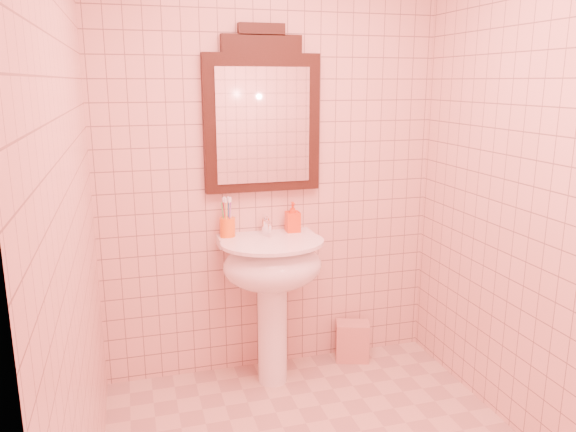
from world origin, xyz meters
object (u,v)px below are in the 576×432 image
object	(u,v)px
mirror	(262,116)
toothbrush_cup	(227,227)
towel	(352,341)
pedestal_sink	(272,275)
soap_dispenser	(293,217)

from	to	relation	value
mirror	toothbrush_cup	bearing A→B (deg)	-167.56
towel	pedestal_sink	bearing A→B (deg)	-167.80
toothbrush_cup	soap_dispenser	bearing A→B (deg)	0.01
toothbrush_cup	towel	distance (m)	1.11
mirror	toothbrush_cup	xyz separation A→B (m)	(-0.22, -0.05, -0.61)
pedestal_sink	soap_dispenser	world-z (taller)	soap_dispenser
toothbrush_cup	towel	world-z (taller)	toothbrush_cup
mirror	soap_dispenser	distance (m)	0.61
toothbrush_cup	pedestal_sink	bearing A→B (deg)	-34.37
soap_dispenser	pedestal_sink	bearing A→B (deg)	-135.31
toothbrush_cup	soap_dispenser	size ratio (longest dim) A/B	1.15
pedestal_sink	mirror	bearing A→B (deg)	90.00
soap_dispenser	mirror	bearing A→B (deg)	165.31
mirror	soap_dispenser	size ratio (longest dim) A/B	5.21
soap_dispenser	towel	bearing A→B (deg)	-3.01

